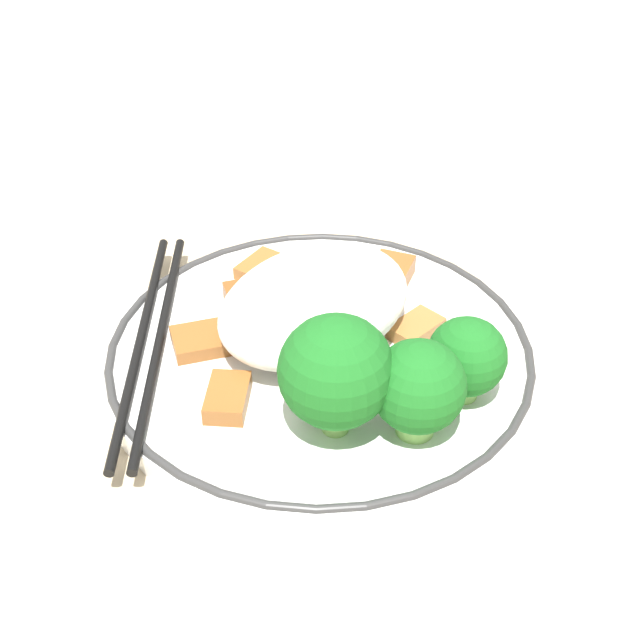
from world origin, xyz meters
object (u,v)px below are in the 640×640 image
Objects in this scene: broccoli_back_left at (336,372)px; broccoli_back_right at (467,358)px; plate at (320,354)px; broccoli_back_center at (418,388)px; chopsticks at (150,340)px.

broccoli_back_right is (0.07, -0.03, -0.01)m from broccoli_back_left.
broccoli_back_left reaches higher than plate.
broccoli_back_center reaches higher than broccoli_back_right.
chopsticks reaches higher than plate.
broccoli_back_left reaches higher than broccoli_back_center.
broccoli_back_left is 1.25× the size of broccoli_back_center.
plate is 3.62× the size of broccoli_back_left.
broccoli_back_center is at bearing -70.25° from chopsticks.
chopsticks is (-0.03, 0.12, -0.03)m from broccoli_back_left.
plate is at bearing 81.71° from broccoli_back_center.
broccoli_back_left is 0.13m from chopsticks.
plate is 1.52× the size of chopsticks.
broccoli_back_left is 0.42× the size of chopsticks.
broccoli_back_center is (-0.01, -0.08, 0.03)m from plate.
plate is 0.10m from chopsticks.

